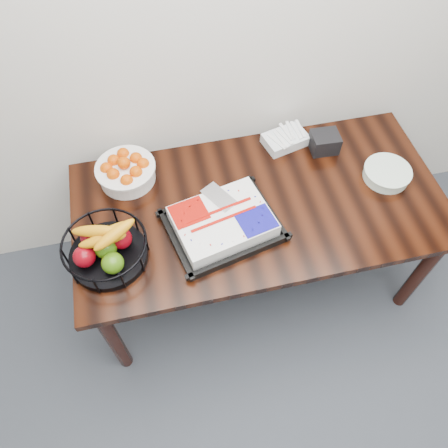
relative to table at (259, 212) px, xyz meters
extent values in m
plane|color=silver|center=(0.00, 0.50, 0.69)|extent=(5.00, 0.00, 5.00)
cube|color=black|center=(0.00, 0.00, 0.07)|extent=(1.80, 0.90, 0.04)
cylinder|color=black|center=(-0.82, -0.37, -0.31)|extent=(0.07, 0.07, 0.71)
cylinder|color=black|center=(-0.82, 0.37, -0.31)|extent=(0.07, 0.07, 0.71)
cylinder|color=black|center=(0.82, -0.37, -0.31)|extent=(0.07, 0.07, 0.71)
cylinder|color=black|center=(0.82, 0.37, -0.31)|extent=(0.07, 0.07, 0.71)
cube|color=black|center=(-0.21, -0.11, 0.10)|extent=(0.56, 0.48, 0.02)
cube|color=white|center=(-0.21, -0.11, 0.14)|extent=(0.48, 0.40, 0.07)
cube|color=#A20B03|center=(-0.34, -0.03, 0.18)|extent=(0.19, 0.17, 0.00)
cube|color=#0E0B7F|center=(-0.08, -0.20, 0.18)|extent=(0.19, 0.17, 0.00)
cube|color=silver|center=(-0.18, 0.00, 0.18)|extent=(0.16, 0.19, 0.00)
cylinder|color=white|center=(-0.61, 0.29, 0.13)|extent=(0.28, 0.28, 0.09)
cylinder|color=white|center=(-0.61, 0.29, 0.17)|extent=(0.30, 0.30, 0.01)
cylinder|color=black|center=(-0.73, -0.15, 0.10)|extent=(0.34, 0.34, 0.03)
torus|color=black|center=(-0.73, -0.15, 0.21)|extent=(0.37, 0.37, 0.01)
cylinder|color=white|center=(0.66, 0.01, 0.11)|extent=(0.23, 0.23, 0.05)
cylinder|color=white|center=(0.66, 0.01, 0.14)|extent=(0.24, 0.24, 0.01)
cube|color=silver|center=(0.23, 0.35, 0.11)|extent=(0.25, 0.20, 0.06)
cube|color=black|center=(0.42, 0.27, 0.14)|extent=(0.15, 0.13, 0.10)
camera|label=1|loc=(-0.45, -1.21, 1.78)|focal=35.00mm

